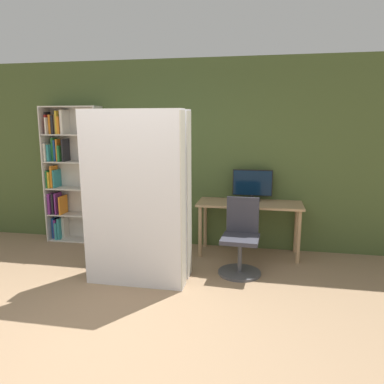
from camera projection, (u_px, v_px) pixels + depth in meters
ground_plane at (93, 355)px, 2.98m from camera, size 16.00×16.00×0.00m
wall_back at (176, 155)px, 5.50m from camera, size 8.00×0.06×2.70m
desk at (249, 210)px, 5.12m from camera, size 1.42×0.56×0.74m
monitor at (252, 185)px, 5.20m from camera, size 0.55×0.23×0.44m
office_chair at (241, 243)px, 4.55m from camera, size 0.52×0.52×0.92m
bookshelf at (69, 173)px, 5.72m from camera, size 0.87×0.32×2.05m
mattress_near at (134, 200)px, 4.10m from camera, size 1.13×0.26×1.96m
mattress_far at (143, 194)px, 4.41m from camera, size 1.13×0.25×1.96m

